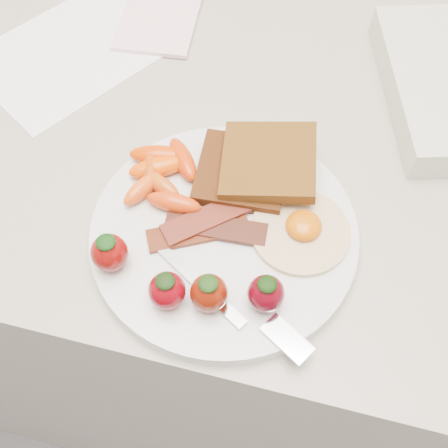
# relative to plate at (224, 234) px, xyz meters

# --- Properties ---
(counter) EXTENTS (2.00, 0.60, 0.90)m
(counter) POSITION_rel_plate_xyz_m (0.01, 0.16, -0.46)
(counter) COLOR gray
(counter) RESTS_ON ground
(plate) EXTENTS (0.27, 0.27, 0.02)m
(plate) POSITION_rel_plate_xyz_m (0.00, 0.00, 0.00)
(plate) COLOR silver
(plate) RESTS_ON counter
(toast_lower) EXTENTS (0.10, 0.10, 0.01)m
(toast_lower) POSITION_rel_plate_xyz_m (0.00, 0.07, 0.02)
(toast_lower) COLOR black
(toast_lower) RESTS_ON plate
(toast_upper) EXTENTS (0.11, 0.11, 0.02)m
(toast_upper) POSITION_rel_plate_xyz_m (0.03, 0.08, 0.03)
(toast_upper) COLOR #321B05
(toast_upper) RESTS_ON toast_lower
(fried_egg) EXTENTS (0.13, 0.13, 0.02)m
(fried_egg) POSITION_rel_plate_xyz_m (0.08, 0.02, 0.01)
(fried_egg) COLOR beige
(fried_egg) RESTS_ON plate
(bacon_strips) EXTENTS (0.12, 0.10, 0.01)m
(bacon_strips) POSITION_rel_plate_xyz_m (-0.02, -0.00, 0.01)
(bacon_strips) COLOR #4C130C
(bacon_strips) RESTS_ON plate
(baby_carrots) EXTENTS (0.09, 0.10, 0.02)m
(baby_carrots) POSITION_rel_plate_xyz_m (-0.08, 0.04, 0.02)
(baby_carrots) COLOR #E84C02
(baby_carrots) RESTS_ON plate
(strawberries) EXTENTS (0.19, 0.06, 0.04)m
(strawberries) POSITION_rel_plate_xyz_m (-0.02, -0.07, 0.03)
(strawberries) COLOR #6F0907
(strawberries) RESTS_ON plate
(fork) EXTENTS (0.17, 0.09, 0.00)m
(fork) POSITION_rel_plate_xyz_m (0.03, -0.08, 0.01)
(fork) COLOR silver
(fork) RESTS_ON plate
(paper_sheet) EXTENTS (0.27, 0.29, 0.00)m
(paper_sheet) POSITION_rel_plate_xyz_m (-0.26, 0.22, -0.01)
(paper_sheet) COLOR white
(paper_sheet) RESTS_ON counter
(notepad) EXTENTS (0.11, 0.15, 0.01)m
(notepad) POSITION_rel_plate_xyz_m (-0.17, 0.31, -0.00)
(notepad) COLOR #FFCADC
(notepad) RESTS_ON paper_sheet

